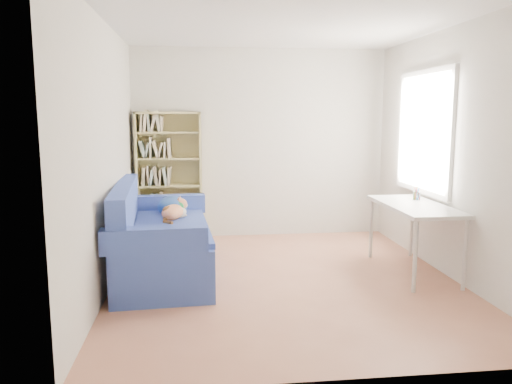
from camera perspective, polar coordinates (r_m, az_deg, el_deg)
ground at (r=5.27m, az=3.25°, el=-9.98°), size 4.00×4.00×0.00m
room_shell at (r=5.04m, az=4.46°, el=8.09°), size 3.54×4.04×2.62m
sofa at (r=5.46m, az=-11.09°, el=-5.46°), size 1.07×2.04×0.98m
bookshelf at (r=6.83m, az=-9.84°, el=1.15°), size 0.87×0.27×1.74m
desk at (r=5.60m, az=17.68°, el=-2.03°), size 0.60×1.32×0.75m
pen_cup at (r=5.89m, az=17.89°, el=-0.31°), size 0.08×0.08×0.15m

